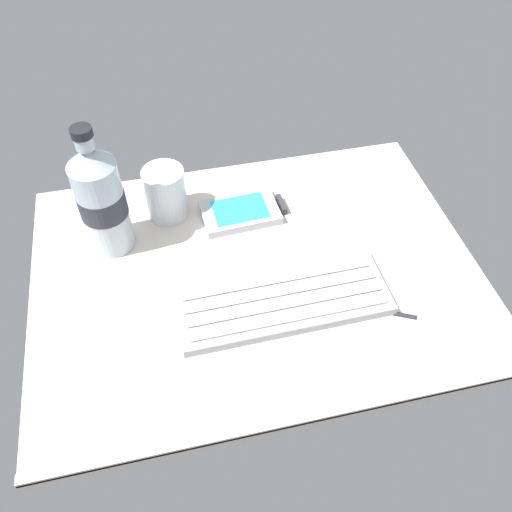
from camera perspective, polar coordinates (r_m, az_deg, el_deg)
The scene contains 6 objects.
ground_plane at distance 77.56cm, azimuth 0.04°, elevation -2.07°, with size 64.00×48.00×2.80cm.
keyboard at distance 72.69cm, azimuth 2.92°, elevation -4.71°, with size 29.14×11.38×1.70cm.
handheld_device at distance 84.19cm, azimuth -1.30°, elevation 4.81°, with size 13.13×8.32×1.50cm.
juice_cup at distance 83.51cm, azimuth -9.69°, elevation 6.53°, with size 6.40×6.40×8.50cm.
water_bottle at distance 77.16cm, azimuth -16.35°, elevation 5.91°, with size 6.73×6.73×20.80cm.
stylus_pen at distance 74.13cm, azimuth 13.37°, elevation -5.67°, with size 0.70×0.70×9.50cm, color #26262B.
Camera 1 is at (-10.87, -48.00, 59.15)cm, focal length 37.10 mm.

